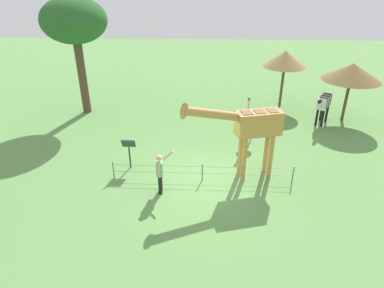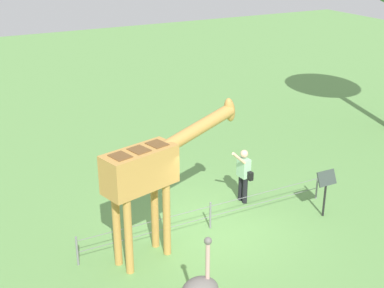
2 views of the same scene
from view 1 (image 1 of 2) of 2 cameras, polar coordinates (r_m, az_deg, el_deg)
The scene contains 10 objects.
ground_plane at distance 13.58m, azimuth 1.72°, elevation -5.95°, with size 60.00×60.00×0.00m, color #60934C.
giraffe at distance 12.88m, azimuth 9.66°, elevation 2.91°, with size 3.87×1.47×3.39m.
visitor at distance 12.43m, azimuth -5.38°, elevation -4.58°, with size 0.65×0.58×1.68m.
zebra at distance 19.20m, azimuth 21.18°, elevation 6.36°, with size 1.22×1.69×1.66m.
ostrich at distance 16.16m, azimuth 9.77°, elevation 4.08°, with size 0.70×0.56×2.25m.
shade_hut_near at distance 19.73m, azimuth 25.21°, elevation 10.84°, with size 2.99×2.99×3.14m.
shade_hut_far at distance 20.82m, azimuth 15.33°, elevation 13.55°, with size 2.49×2.49×3.29m.
tree_east at distance 19.66m, azimuth -19.12°, elevation 18.75°, with size 3.42×3.42×6.27m.
info_sign at distance 14.12m, azimuth -10.52°, elevation -0.58°, with size 0.56×0.21×1.32m.
wire_fence at distance 13.29m, azimuth 1.73°, elevation -4.67°, with size 7.05×0.05×0.75m.
Camera 1 is at (-0.10, 11.35, 7.45)m, focal length 31.88 mm.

